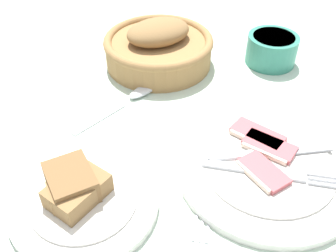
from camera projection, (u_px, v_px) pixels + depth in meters
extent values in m
plane|color=#B7CCB7|center=(206.00, 191.00, 0.53)|extent=(3.00, 3.00, 0.00)
cylinder|color=silver|center=(267.00, 169.00, 0.56)|extent=(0.26, 0.26, 0.01)
cylinder|color=silver|center=(268.00, 165.00, 0.55)|extent=(0.19, 0.19, 0.00)
cube|color=#BC5156|center=(269.00, 146.00, 0.57)|extent=(0.08, 0.08, 0.01)
cube|color=beige|center=(265.00, 152.00, 0.56)|extent=(0.06, 0.06, 0.01)
cube|color=#BC5156|center=(258.00, 134.00, 0.59)|extent=(0.08, 0.08, 0.01)
cube|color=beige|center=(252.00, 140.00, 0.58)|extent=(0.06, 0.06, 0.01)
cube|color=#BC5156|center=(264.00, 171.00, 0.53)|extent=(0.06, 0.08, 0.01)
cube|color=beige|center=(255.00, 176.00, 0.53)|extent=(0.04, 0.06, 0.01)
cube|color=silver|center=(241.00, 168.00, 0.54)|extent=(0.10, 0.05, 0.00)
cube|color=silver|center=(296.00, 176.00, 0.53)|extent=(0.03, 0.02, 0.00)
cube|color=silver|center=(325.00, 185.00, 0.52)|extent=(0.04, 0.02, 0.00)
cube|color=silver|center=(324.00, 181.00, 0.52)|extent=(0.04, 0.02, 0.00)
cube|color=silver|center=(323.00, 176.00, 0.53)|extent=(0.04, 0.02, 0.00)
cube|color=silver|center=(243.00, 155.00, 0.56)|extent=(0.11, 0.01, 0.00)
cube|color=#9EA0A5|center=(305.00, 148.00, 0.57)|extent=(0.08, 0.02, 0.00)
cylinder|color=silver|center=(84.00, 203.00, 0.51)|extent=(0.19, 0.19, 0.01)
cylinder|color=silver|center=(84.00, 200.00, 0.51)|extent=(0.14, 0.14, 0.00)
cube|color=#9E7A4C|center=(70.00, 191.00, 0.50)|extent=(0.06, 0.05, 0.02)
cube|color=olive|center=(78.00, 193.00, 0.49)|extent=(0.09, 0.09, 0.03)
cube|color=brown|center=(71.00, 182.00, 0.50)|extent=(0.08, 0.08, 0.04)
cylinder|color=#337F6B|center=(272.00, 49.00, 0.77)|extent=(0.10, 0.10, 0.06)
cylinder|color=white|center=(274.00, 38.00, 0.75)|extent=(0.08, 0.08, 0.01)
cylinder|color=olive|center=(159.00, 52.00, 0.77)|extent=(0.20, 0.20, 0.05)
torus|color=olive|center=(158.00, 41.00, 0.75)|extent=(0.21, 0.21, 0.02)
ellipsoid|color=olive|center=(158.00, 32.00, 0.74)|extent=(0.14, 0.12, 0.04)
cube|color=silver|center=(99.00, 118.00, 0.65)|extent=(0.09, 0.08, 0.01)
ellipsoid|color=silver|center=(144.00, 90.00, 0.70)|extent=(0.07, 0.06, 0.01)
cube|color=silver|center=(208.00, 228.00, 0.49)|extent=(0.02, 0.04, 0.00)
cube|color=silver|center=(202.00, 227.00, 0.49)|extent=(0.02, 0.04, 0.00)
cube|color=silver|center=(195.00, 226.00, 0.49)|extent=(0.02, 0.04, 0.00)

